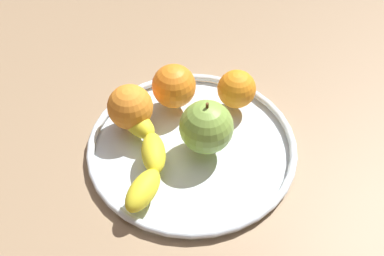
{
  "coord_description": "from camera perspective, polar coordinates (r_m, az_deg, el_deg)",
  "views": [
    {
      "loc": [
        -39.92,
        16.19,
        52.26
      ],
      "look_at": [
        0.0,
        0.0,
        4.8
      ],
      "focal_mm": 39.1,
      "sensor_mm": 36.0,
      "label": 1
    }
  ],
  "objects": [
    {
      "name": "ground_plane",
      "position": [
        0.69,
        0.0,
        -3.78
      ],
      "size": [
        137.69,
        137.69,
        4.0
      ],
      "primitive_type": "cube",
      "color": "#917859"
    },
    {
      "name": "fruit_bowl",
      "position": [
        0.67,
        0.0,
        -2.23
      ],
      "size": [
        33.41,
        33.41,
        1.8
      ],
      "color": "silver",
      "rests_on": "ground_plane"
    },
    {
      "name": "banana",
      "position": [
        0.63,
        -6.62,
        -3.27
      ],
      "size": [
        20.83,
        10.09,
        3.63
      ],
      "rotation": [
        0.0,
        0.0,
        -0.24
      ],
      "color": "yellow",
      "rests_on": "fruit_bowl"
    },
    {
      "name": "apple",
      "position": [
        0.63,
        1.98,
        0.14
      ],
      "size": [
        8.27,
        8.27,
        9.07
      ],
      "color": "#7FAA44",
      "rests_on": "fruit_bowl"
    },
    {
      "name": "orange_front_left",
      "position": [
        0.7,
        -2.49,
        5.74
      ],
      "size": [
        7.4,
        7.4,
        7.4
      ],
      "primitive_type": "sphere",
      "color": "orange",
      "rests_on": "fruit_bowl"
    },
    {
      "name": "orange_back_left",
      "position": [
        0.67,
        -8.42,
        2.85
      ],
      "size": [
        7.31,
        7.31,
        7.31
      ],
      "primitive_type": "sphere",
      "color": "orange",
      "rests_on": "fruit_bowl"
    },
    {
      "name": "orange_back_right",
      "position": [
        0.7,
        6.1,
        5.31
      ],
      "size": [
        6.49,
        6.49,
        6.49
      ],
      "primitive_type": "sphere",
      "color": "orange",
      "rests_on": "fruit_bowl"
    }
  ]
}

